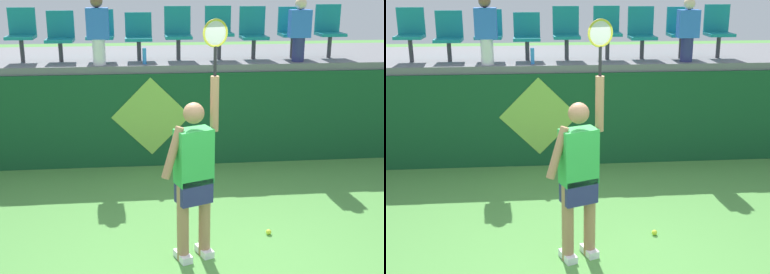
# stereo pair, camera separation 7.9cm
# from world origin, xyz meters

# --- Properties ---
(court_back_wall) EXTENTS (11.58, 0.20, 1.52)m
(court_back_wall) POSITION_xyz_m (0.00, 3.42, 0.76)
(court_back_wall) COLOR #144C28
(court_back_wall) RESTS_ON ground_plane
(spectator_platform) EXTENTS (11.58, 2.51, 0.12)m
(spectator_platform) POSITION_xyz_m (0.00, 4.62, 1.58)
(spectator_platform) COLOR slate
(spectator_platform) RESTS_ON court_back_wall
(tennis_player) EXTENTS (0.72, 0.38, 2.58)m
(tennis_player) POSITION_xyz_m (-0.12, 0.40, 0.99)
(tennis_player) COLOR white
(tennis_player) RESTS_ON ground_plane
(tennis_ball) EXTENTS (0.07, 0.07, 0.07)m
(tennis_ball) POSITION_xyz_m (0.83, 0.82, 0.03)
(tennis_ball) COLOR #D1E533
(tennis_ball) RESTS_ON ground_plane
(water_bottle) EXTENTS (0.06, 0.06, 0.25)m
(water_bottle) POSITION_xyz_m (-0.59, 3.56, 1.77)
(water_bottle) COLOR #338CE5
(water_bottle) RESTS_ON spectator_platform
(stadium_chair_0) EXTENTS (0.44, 0.42, 0.86)m
(stadium_chair_0) POSITION_xyz_m (-2.56, 4.02, 2.12)
(stadium_chair_0) COLOR #38383D
(stadium_chair_0) RESTS_ON spectator_platform
(stadium_chair_1) EXTENTS (0.44, 0.42, 0.81)m
(stadium_chair_1) POSITION_xyz_m (-1.94, 4.02, 2.07)
(stadium_chair_1) COLOR #38383D
(stadium_chair_1) RESTS_ON spectator_platform
(stadium_chair_2) EXTENTS (0.44, 0.42, 0.82)m
(stadium_chair_2) POSITION_xyz_m (-1.30, 4.02, 2.10)
(stadium_chair_2) COLOR #38383D
(stadium_chair_2) RESTS_ON spectator_platform
(stadium_chair_3) EXTENTS (0.44, 0.42, 0.77)m
(stadium_chair_3) POSITION_xyz_m (-0.67, 4.02, 2.07)
(stadium_chair_3) COLOR #38383D
(stadium_chair_3) RESTS_ON spectator_platform
(stadium_chair_4) EXTENTS (0.44, 0.42, 0.87)m
(stadium_chair_4) POSITION_xyz_m (-0.02, 4.02, 2.11)
(stadium_chair_4) COLOR #38383D
(stadium_chair_4) RESTS_ON spectator_platform
(stadium_chair_5) EXTENTS (0.44, 0.42, 0.87)m
(stadium_chair_5) POSITION_xyz_m (0.67, 4.02, 2.14)
(stadium_chair_5) COLOR #38383D
(stadium_chair_5) RESTS_ON spectator_platform
(stadium_chair_6) EXTENTS (0.44, 0.42, 0.86)m
(stadium_chair_6) POSITION_xyz_m (1.26, 4.02, 2.10)
(stadium_chair_6) COLOR #38383D
(stadium_chair_6) RESTS_ON spectator_platform
(stadium_chair_7) EXTENTS (0.44, 0.42, 0.85)m
(stadium_chair_7) POSITION_xyz_m (1.93, 4.02, 2.12)
(stadium_chair_7) COLOR #38383D
(stadium_chair_7) RESTS_ON spectator_platform
(stadium_chair_8) EXTENTS (0.44, 0.42, 0.88)m
(stadium_chair_8) POSITION_xyz_m (2.58, 4.02, 2.13)
(stadium_chair_8) COLOR #38383D
(stadium_chair_8) RESTS_ON spectator_platform
(spectator_0) EXTENTS (0.34, 0.20, 1.07)m
(spectator_0) POSITION_xyz_m (-1.30, 3.56, 2.20)
(spectator_0) COLOR white
(spectator_0) RESTS_ON spectator_platform
(spectator_1) EXTENTS (0.34, 0.20, 1.01)m
(spectator_1) POSITION_xyz_m (1.93, 3.60, 2.17)
(spectator_1) COLOR navy
(spectator_1) RESTS_ON spectator_platform
(wall_signage_mount) EXTENTS (1.27, 0.01, 1.47)m
(wall_signage_mount) POSITION_xyz_m (-0.51, 3.32, 0.00)
(wall_signage_mount) COLOR #144C28
(wall_signage_mount) RESTS_ON ground_plane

